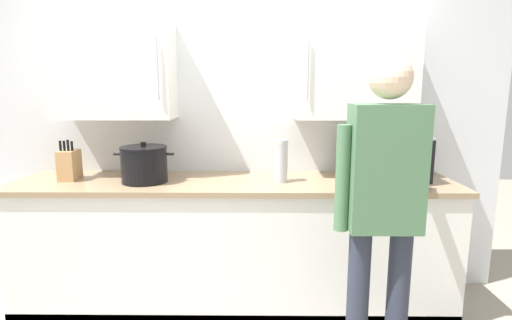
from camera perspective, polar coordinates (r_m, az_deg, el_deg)
The scene contains 7 objects.
back_wall_tiled at distance 2.94m, azimuth -2.89°, elevation 9.06°, with size 3.95×0.44×2.81m.
counter_unit at distance 2.84m, azimuth -3.08°, elevation -11.87°, with size 2.97×0.64×0.90m.
microwave_oven at distance 2.82m, azimuth 17.27°, elevation 0.33°, with size 0.53×0.39×0.30m.
stock_pot at distance 2.74m, azimuth -15.66°, elevation -0.58°, with size 0.40×0.30×0.27m.
thermos_flask at distance 2.64m, azimuth 3.59°, elevation -0.12°, with size 0.09×0.09×0.28m.
knife_block at distance 2.98m, azimuth -25.08°, elevation -0.62°, with size 0.11×0.15×0.28m.
person_figure at distance 2.03m, azimuth 17.68°, elevation -5.25°, with size 0.50×0.60×1.67m.
Camera 1 is at (0.17, -1.89, 1.52)m, focal length 28.04 mm.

